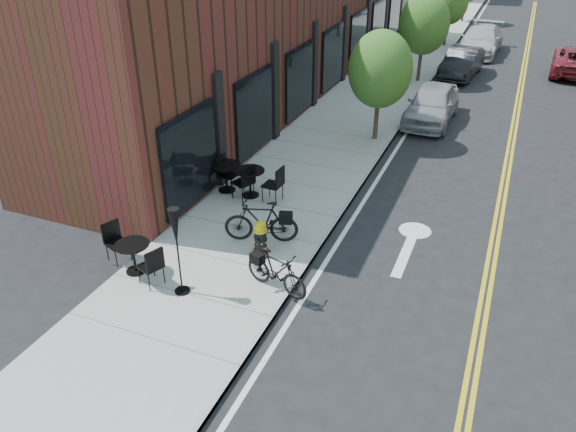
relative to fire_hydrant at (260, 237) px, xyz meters
The scene contains 16 objects.
ground 1.51m from the fire_hydrant, 26.46° to the right, with size 120.00×120.00×0.00m, color black.
sidewalk_near 9.41m from the fire_hydrant, 94.50° to the left, with size 4.00×70.00×0.12m, color #9E9B93.
building_near 14.66m from the fire_hydrant, 111.39° to the left, with size 5.00×28.00×7.00m, color #4A2718.
tree_near_a 8.65m from the fire_hydrant, 85.48° to the left, with size 2.20×2.20×3.81m.
tree_near_b 16.53m from the fire_hydrant, 87.69° to the left, with size 2.30×2.30×3.98m.
tree_near_c 24.46m from the fire_hydrant, 88.44° to the left, with size 2.10×2.10×3.67m.
fire_hydrant is the anchor object (origin of this frame).
bicycle_left 0.54m from the fire_hydrant, 112.60° to the left, with size 0.52×1.85×1.11m, color black.
bicycle_right 1.59m from the fire_hydrant, 52.61° to the right, with size 0.47×1.65×0.99m, color black.
bistro_set_a 2.98m from the fire_hydrant, 141.70° to the right, with size 1.84×1.09×0.98m.
bistro_set_b 3.54m from the fire_hydrant, 131.27° to the left, with size 2.04×1.25×1.09m.
bistro_set_c 3.04m from the fire_hydrant, 120.41° to the left, with size 1.99×0.91×1.06m.
patio_umbrella 2.53m from the fire_hydrant, 114.12° to the right, with size 0.34×0.34×2.08m.
parked_car_a 11.43m from the fire_hydrant, 79.17° to the left, with size 1.70×4.23×1.44m, color #9E9FA5.
parked_car_b 18.46m from the fire_hydrant, 82.61° to the left, with size 1.42×4.08×1.35m, color black.
parked_car_c 23.67m from the fire_hydrant, 83.38° to the left, with size 2.08×5.13×1.49m, color silver.
Camera 1 is at (3.73, -9.76, 7.66)m, focal length 35.00 mm.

